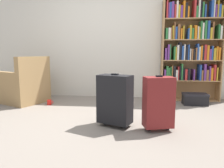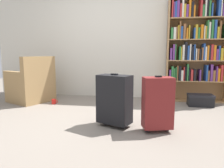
# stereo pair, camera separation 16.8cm
# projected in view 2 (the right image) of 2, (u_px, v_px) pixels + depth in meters

# --- Properties ---
(ground_plane) EXTENTS (9.78, 9.78, 0.00)m
(ground_plane) POSITION_uv_depth(u_px,v_px,m) (94.00, 124.00, 2.89)
(ground_plane) COLOR slate
(back_wall) EXTENTS (5.59, 0.10, 2.60)m
(back_wall) POSITION_uv_depth(u_px,v_px,m) (116.00, 37.00, 4.57)
(back_wall) COLOR beige
(back_wall) RESTS_ON ground
(bookshelf) EXTENTS (1.15, 0.29, 2.02)m
(bookshelf) POSITION_uv_depth(u_px,v_px,m) (197.00, 46.00, 4.12)
(bookshelf) COLOR #A87F51
(bookshelf) RESTS_ON ground
(armchair) EXTENTS (0.93, 0.93, 0.90)m
(armchair) POSITION_uv_depth(u_px,v_px,m) (32.00, 86.00, 4.20)
(armchair) COLOR #9E7A4C
(armchair) RESTS_ON ground
(mug) EXTENTS (0.12, 0.08, 0.10)m
(mug) POSITION_uv_depth(u_px,v_px,m) (54.00, 101.00, 4.02)
(mug) COLOR red
(mug) RESTS_ON ground
(storage_box) EXTENTS (0.44, 0.27, 0.22)m
(storage_box) POSITION_uv_depth(u_px,v_px,m) (200.00, 100.00, 3.85)
(storage_box) COLOR black
(storage_box) RESTS_ON ground
(suitcase_dark_red) EXTENTS (0.40, 0.29, 0.69)m
(suitcase_dark_red) POSITION_uv_depth(u_px,v_px,m) (158.00, 103.00, 2.56)
(suitcase_dark_red) COLOR maroon
(suitcase_dark_red) RESTS_ON ground
(suitcase_black) EXTENTS (0.49, 0.38, 0.70)m
(suitcase_black) POSITION_uv_depth(u_px,v_px,m) (114.00, 99.00, 2.75)
(suitcase_black) COLOR black
(suitcase_black) RESTS_ON ground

